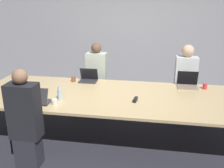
{
  "coord_description": "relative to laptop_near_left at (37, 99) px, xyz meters",
  "views": [
    {
      "loc": [
        0.58,
        -3.69,
        2.22
      ],
      "look_at": [
        -0.05,
        0.1,
        0.9
      ],
      "focal_mm": 40.0,
      "sensor_mm": 36.0,
      "label": 1
    }
  ],
  "objects": [
    {
      "name": "ground_plane",
      "position": [
        1.06,
        0.53,
        -0.83
      ],
      "size": [
        24.0,
        24.0,
        0.0
      ],
      "primitive_type": "plane",
      "color": "#2D2D38"
    },
    {
      "name": "stapler",
      "position": [
        1.42,
        0.33,
        -0.05
      ],
      "size": [
        0.07,
        0.16,
        0.05
      ],
      "rotation": [
        0.0,
        0.0,
        -0.16
      ],
      "color": "black",
      "rests_on": "conference_table"
    },
    {
      "name": "bottle_near_left",
      "position": [
        0.28,
        0.18,
        0.02
      ],
      "size": [
        0.07,
        0.07,
        0.22
      ],
      "color": "#ADD1E0",
      "rests_on": "conference_table"
    },
    {
      "name": "laptop_far_right",
      "position": [
        2.27,
        1.14,
        0.01
      ],
      "size": [
        0.36,
        0.27,
        0.27
      ],
      "color": "gray",
      "rests_on": "conference_table"
    },
    {
      "name": "laptop_near_left",
      "position": [
        0.0,
        0.0,
        0.0
      ],
      "size": [
        0.36,
        0.25,
        0.24
      ],
      "rotation": [
        0.0,
        0.0,
        3.14
      ],
      "color": "#333338",
      "rests_on": "conference_table"
    },
    {
      "name": "person_near_left",
      "position": [
        0.02,
        -0.43,
        -0.15
      ],
      "size": [
        0.4,
        0.24,
        1.4
      ],
      "rotation": [
        0.0,
        0.0,
        3.14
      ],
      "color": "#2D2D38",
      "rests_on": "ground_plane"
    },
    {
      "name": "person_far_right",
      "position": [
        2.28,
        1.52,
        -0.13
      ],
      "size": [
        0.4,
        0.24,
        1.43
      ],
      "color": "#2D2D38",
      "rests_on": "ground_plane"
    },
    {
      "name": "cup_near_left",
      "position": [
        0.26,
        0.0,
        -0.03
      ],
      "size": [
        0.09,
        0.09,
        0.08
      ],
      "color": "white",
      "rests_on": "conference_table"
    },
    {
      "name": "cup_far_midleft",
      "position": [
        0.21,
        1.07,
        -0.02
      ],
      "size": [
        0.08,
        0.08,
        0.09
      ],
      "color": "brown",
      "rests_on": "conference_table"
    },
    {
      "name": "cup_far_right",
      "position": [
        2.55,
        1.06,
        -0.02
      ],
      "size": [
        0.07,
        0.07,
        0.09
      ],
      "color": "red",
      "rests_on": "conference_table"
    },
    {
      "name": "person_far_midleft",
      "position": [
        0.53,
        1.59,
        -0.14
      ],
      "size": [
        0.4,
        0.24,
        1.41
      ],
      "color": "#2D2D38",
      "rests_on": "ground_plane"
    },
    {
      "name": "laptop_far_midleft",
      "position": [
        0.47,
        1.15,
        -0.0
      ],
      "size": [
        0.33,
        0.24,
        0.24
      ],
      "color": "#333338",
      "rests_on": "conference_table"
    },
    {
      "name": "conference_table",
      "position": [
        1.06,
        0.53,
        -0.11
      ],
      "size": [
        4.51,
        1.55,
        0.75
      ],
      "color": "#D6B77F",
      "rests_on": "ground_plane"
    },
    {
      "name": "curtain_wall",
      "position": [
        1.06,
        3.03,
        0.57
      ],
      "size": [
        12.0,
        0.06,
        2.8
      ],
      "color": "#ADADB2",
      "rests_on": "ground_plane"
    }
  ]
}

